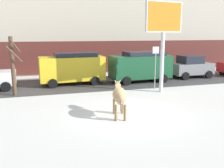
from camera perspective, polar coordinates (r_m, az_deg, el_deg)
The scene contains 12 objects.
ground_plane at distance 11.47m, azimuth 3.82°, elevation -7.11°, with size 120.00×120.00×0.00m, color silver.
road_strip at distance 18.60m, azimuth -4.30°, elevation 0.18°, with size 60.00×5.60×0.01m, color #423F3F.
building_facade at distance 25.51m, azimuth -8.11°, elevation 17.80°, with size 44.00×6.10×13.00m.
cow_tan at distance 10.96m, azimuth 1.68°, elevation -2.56°, with size 0.89×1.94×1.54m.
billboard at distance 15.76m, azimuth 11.82°, elevation 13.68°, with size 2.52×0.54×5.56m.
car_yellow_van at distance 18.30m, azimuth -9.16°, elevation 3.80°, with size 4.68×2.28×2.32m.
car_darkgreen_van at distance 19.12m, azimuth 6.61°, elevation 4.20°, with size 4.68×2.28×2.32m.
car_grey_hatchback at distance 21.93m, azimuth 17.74°, elevation 3.84°, with size 3.57×2.05×1.86m.
pedestrian_near_billboard at distance 23.84m, azimuth 10.33°, elevation 4.67°, with size 0.36×0.24×1.73m.
pedestrian_by_cars at distance 21.65m, azimuth -6.44°, elevation 4.10°, with size 0.36×0.24×1.73m.
bare_tree_left_lot at distance 15.70m, azimuth -21.87°, elevation 4.15°, with size 0.90×0.74×3.51m.
street_sign at distance 16.68m, azimuth 9.94°, elevation 4.51°, with size 0.44×0.08×2.82m.
Camera 1 is at (-3.77, -10.19, 3.67)m, focal length 39.68 mm.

